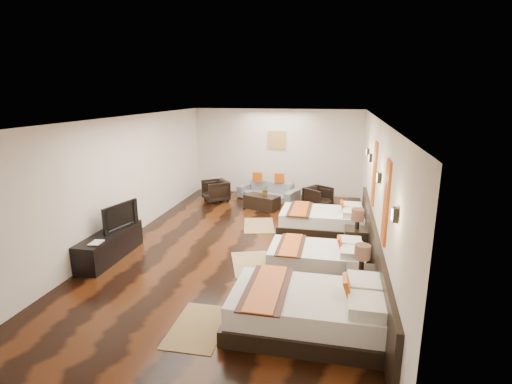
% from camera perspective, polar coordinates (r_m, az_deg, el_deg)
% --- Properties ---
extents(floor, '(5.50, 9.50, 0.01)m').
position_cam_1_polar(floor, '(8.76, -2.02, -7.90)').
color(floor, black).
rests_on(floor, ground).
extents(ceiling, '(5.50, 9.50, 0.01)m').
position_cam_1_polar(ceiling, '(8.12, -2.20, 10.71)').
color(ceiling, white).
rests_on(ceiling, floor).
extents(back_wall, '(5.50, 0.01, 2.80)m').
position_cam_1_polar(back_wall, '(12.91, 3.04, 5.81)').
color(back_wall, silver).
rests_on(back_wall, floor).
extents(left_wall, '(0.01, 9.50, 2.80)m').
position_cam_1_polar(left_wall, '(9.37, -18.65, 1.80)').
color(left_wall, silver).
rests_on(left_wall, floor).
extents(right_wall, '(0.01, 9.50, 2.80)m').
position_cam_1_polar(right_wall, '(8.13, 17.06, 0.08)').
color(right_wall, silver).
rests_on(right_wall, floor).
extents(headboard_panel, '(0.08, 6.60, 0.90)m').
position_cam_1_polar(headboard_panel, '(7.66, 16.71, -8.28)').
color(headboard_panel, black).
rests_on(headboard_panel, floor).
extents(bed_near, '(2.28, 1.43, 0.87)m').
position_cam_1_polar(bed_near, '(5.88, 7.83, -16.71)').
color(bed_near, black).
rests_on(bed_near, floor).
extents(bed_mid, '(1.85, 1.16, 0.71)m').
position_cam_1_polar(bed_mid, '(7.65, 8.93, -9.52)').
color(bed_mid, black).
rests_on(bed_mid, floor).
extents(bed_far, '(2.07, 1.30, 0.79)m').
position_cam_1_polar(bed_far, '(9.74, 9.73, -4.08)').
color(bed_far, black).
rests_on(bed_far, floor).
extents(nightstand_a, '(0.48, 0.48, 0.94)m').
position_cam_1_polar(nightstand_a, '(6.79, 14.98, -12.26)').
color(nightstand_a, black).
rests_on(nightstand_a, floor).
extents(nightstand_b, '(0.49, 0.49, 0.97)m').
position_cam_1_polar(nightstand_b, '(8.55, 14.41, -6.48)').
color(nightstand_b, black).
rests_on(nightstand_b, floor).
extents(jute_mat_near, '(0.77, 1.21, 0.01)m').
position_cam_1_polar(jute_mat_near, '(6.07, -8.38, -18.85)').
color(jute_mat_near, '#957A4B').
rests_on(jute_mat_near, floor).
extents(jute_mat_mid, '(1.11, 1.38, 0.01)m').
position_cam_1_polar(jute_mat_mid, '(7.91, -0.58, -10.39)').
color(jute_mat_mid, '#957A4B').
rests_on(jute_mat_mid, floor).
extents(jute_mat_far, '(1.00, 1.34, 0.01)m').
position_cam_1_polar(jute_mat_far, '(10.04, 0.43, -4.88)').
color(jute_mat_far, '#957A4B').
rests_on(jute_mat_far, floor).
extents(tv_console, '(0.50, 1.80, 0.55)m').
position_cam_1_polar(tv_console, '(8.61, -20.51, -7.27)').
color(tv_console, black).
rests_on(tv_console, floor).
extents(tv, '(0.34, 0.96, 0.55)m').
position_cam_1_polar(tv, '(8.63, -19.58, -3.27)').
color(tv, black).
rests_on(tv, tv_console).
extents(book, '(0.23, 0.30, 0.03)m').
position_cam_1_polar(book, '(8.06, -22.93, -6.81)').
color(book, black).
rests_on(book, tv_console).
extents(figurine, '(0.40, 0.40, 0.32)m').
position_cam_1_polar(figurine, '(9.02, -18.47, -3.19)').
color(figurine, brown).
rests_on(figurine, tv_console).
extents(sofa, '(2.07, 1.36, 0.56)m').
position_cam_1_polar(sofa, '(12.39, 1.79, 0.18)').
color(sofa, slate).
rests_on(sofa, floor).
extents(armchair_left, '(1.01, 1.01, 0.66)m').
position_cam_1_polar(armchair_left, '(12.24, -5.91, 0.18)').
color(armchair_left, black).
rests_on(armchair_left, floor).
extents(armchair_right, '(0.94, 0.94, 0.63)m').
position_cam_1_polar(armchair_right, '(11.64, 9.03, -0.77)').
color(armchair_right, black).
rests_on(armchair_right, floor).
extents(coffee_table, '(1.11, 0.83, 0.40)m').
position_cam_1_polar(coffee_table, '(11.41, 0.85, -1.48)').
color(coffee_table, black).
rests_on(coffee_table, floor).
extents(table_plant, '(0.31, 0.28, 0.29)m').
position_cam_1_polar(table_plant, '(11.37, 1.36, 0.26)').
color(table_plant, '#2C561C').
rests_on(table_plant, coffee_table).
extents(orange_panel_a, '(0.04, 0.40, 1.30)m').
position_cam_1_polar(orange_panel_a, '(6.22, 18.46, -1.47)').
color(orange_panel_a, '#D86014').
rests_on(orange_panel_a, right_wall).
extents(orange_panel_b, '(0.04, 0.40, 1.30)m').
position_cam_1_polar(orange_panel_b, '(8.35, 16.91, 2.58)').
color(orange_panel_b, '#D86014').
rests_on(orange_panel_b, right_wall).
extents(sconce_near, '(0.07, 0.12, 0.18)m').
position_cam_1_polar(sconce_near, '(5.13, 19.57, -3.13)').
color(sconce_near, black).
rests_on(sconce_near, right_wall).
extents(sconce_mid, '(0.07, 0.12, 0.18)m').
position_cam_1_polar(sconce_mid, '(7.25, 17.46, 2.01)').
color(sconce_mid, black).
rests_on(sconce_mid, right_wall).
extents(sconce_far, '(0.07, 0.12, 0.18)m').
position_cam_1_polar(sconce_far, '(9.40, 16.30, 4.81)').
color(sconce_far, black).
rests_on(sconce_far, right_wall).
extents(sconce_lounge, '(0.07, 0.12, 0.18)m').
position_cam_1_polar(sconce_lounge, '(10.29, 15.97, 5.62)').
color(sconce_lounge, black).
rests_on(sconce_lounge, right_wall).
extents(gold_artwork, '(0.60, 0.04, 0.60)m').
position_cam_1_polar(gold_artwork, '(12.84, 3.05, 7.56)').
color(gold_artwork, '#AD873F').
rests_on(gold_artwork, back_wall).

